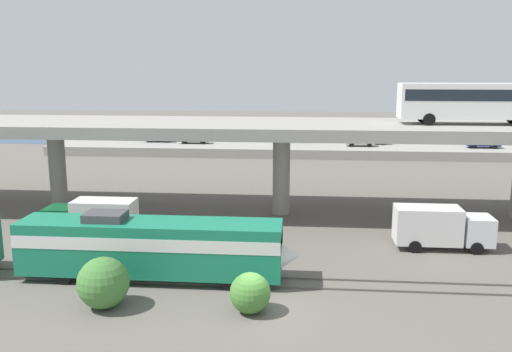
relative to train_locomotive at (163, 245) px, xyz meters
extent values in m
plane|color=#605B54|center=(6.50, -4.00, -2.19)|extent=(260.00, 260.00, 0.00)
cube|color=#59544C|center=(6.50, -0.73, -2.13)|extent=(110.00, 0.12, 0.12)
cube|color=#59544C|center=(6.50, 0.73, -2.13)|extent=(110.00, 0.12, 0.12)
cube|color=#197A56|center=(-0.80, 0.00, -0.11)|extent=(16.04, 3.00, 3.20)
cube|color=white|center=(-0.80, 0.00, 0.46)|extent=(16.04, 3.04, 0.77)
cone|color=white|center=(7.22, 0.00, -0.43)|extent=(2.19, 2.85, 2.85)
cube|color=black|center=(5.58, 0.00, 0.78)|extent=(2.19, 2.70, 1.02)
cube|color=#3F3F42|center=(-3.54, 0.00, 1.74)|extent=(2.40, 1.80, 0.50)
cylinder|color=black|center=(4.21, 1.35, -1.71)|extent=(0.96, 0.18, 0.96)
cylinder|color=black|center=(4.21, -1.35, -1.71)|extent=(0.96, 0.18, 0.96)
cylinder|color=black|center=(-5.82, 1.35, -1.71)|extent=(0.96, 0.18, 0.96)
cylinder|color=black|center=(-5.82, -1.35, -1.71)|extent=(0.96, 0.18, 0.96)
cube|color=gray|center=(6.50, 16.00, 5.40)|extent=(96.00, 10.67, 1.00)
cylinder|color=gray|center=(-13.90, 16.00, 1.35)|extent=(1.50, 1.50, 7.09)
cylinder|color=gray|center=(6.50, 16.00, 1.35)|extent=(1.50, 1.50, 7.09)
cube|color=silver|center=(22.34, 15.95, 7.85)|extent=(12.00, 2.55, 2.90)
cube|color=black|center=(22.34, 15.95, 8.37)|extent=(11.52, 2.59, 0.93)
cube|color=black|center=(16.39, 15.95, 8.20)|extent=(0.08, 2.30, 1.74)
cylinder|color=black|center=(18.62, 14.74, 6.40)|extent=(1.00, 0.26, 1.00)
cylinder|color=black|center=(18.62, 17.16, 6.40)|extent=(1.00, 0.26, 1.00)
cylinder|color=black|center=(26.06, 17.16, 6.40)|extent=(1.00, 0.26, 1.00)
cube|color=#0C4C26|center=(-9.93, 7.44, -0.75)|extent=(2.00, 2.30, 2.00)
cube|color=silver|center=(-6.43, 7.44, -0.45)|extent=(4.60, 2.30, 2.60)
cylinder|color=black|center=(-9.64, 6.35, -1.75)|extent=(0.88, 0.28, 0.88)
cylinder|color=black|center=(-9.64, 8.53, -1.75)|extent=(0.88, 0.28, 0.88)
cylinder|color=black|center=(-5.43, 6.35, -1.75)|extent=(0.88, 0.28, 0.88)
cylinder|color=black|center=(-5.43, 8.53, -1.75)|extent=(0.88, 0.28, 0.88)
cube|color=silver|center=(20.84, 7.44, -0.75)|extent=(2.00, 2.30, 2.00)
cube|color=silver|center=(17.34, 7.44, -0.45)|extent=(4.60, 2.30, 2.60)
cylinder|color=black|center=(20.55, 8.53, -1.75)|extent=(0.88, 0.28, 0.88)
cylinder|color=black|center=(20.55, 6.35, -1.75)|extent=(0.88, 0.28, 0.88)
cylinder|color=black|center=(16.34, 8.53, -1.75)|extent=(0.88, 0.28, 0.88)
cylinder|color=black|center=(16.34, 6.35, -1.75)|extent=(0.88, 0.28, 0.88)
cube|color=gray|center=(6.50, 51.00, -1.53)|extent=(71.73, 12.68, 1.33)
cube|color=#9E998C|center=(16.62, 49.23, -0.19)|extent=(4.13, 1.75, 0.70)
cube|color=#1E232B|center=(16.41, 49.23, 0.40)|extent=(1.82, 1.54, 0.48)
cylinder|color=black|center=(17.90, 50.06, -0.54)|extent=(0.64, 0.20, 0.64)
cylinder|color=black|center=(17.90, 48.40, -0.54)|extent=(0.64, 0.20, 0.64)
cylinder|color=black|center=(15.34, 50.06, -0.54)|extent=(0.64, 0.20, 0.64)
cylinder|color=black|center=(15.34, 48.40, -0.54)|extent=(0.64, 0.20, 0.64)
cube|color=navy|center=(-13.93, 51.26, -0.19)|extent=(4.34, 1.88, 0.70)
cube|color=#1E232B|center=(-13.72, 51.26, 0.40)|extent=(1.91, 1.66, 0.48)
cylinder|color=black|center=(-15.28, 50.36, -0.54)|extent=(0.64, 0.20, 0.64)
cylinder|color=black|center=(-15.28, 52.15, -0.54)|extent=(0.64, 0.20, 0.64)
cylinder|color=black|center=(-12.59, 50.36, -0.54)|extent=(0.64, 0.20, 0.64)
cylinder|color=black|center=(-12.59, 52.15, -0.54)|extent=(0.64, 0.20, 0.64)
cube|color=#515459|center=(-8.12, 50.01, -0.19)|extent=(4.51, 1.74, 0.70)
cube|color=#1E232B|center=(-8.35, 50.01, 0.40)|extent=(1.99, 1.53, 0.48)
cylinder|color=black|center=(-6.72, 50.84, -0.54)|extent=(0.64, 0.20, 0.64)
cylinder|color=black|center=(-6.72, 49.19, -0.54)|extent=(0.64, 0.20, 0.64)
cylinder|color=black|center=(-9.52, 50.84, -0.54)|extent=(0.64, 0.20, 0.64)
cylinder|color=black|center=(-9.52, 49.19, -0.54)|extent=(0.64, 0.20, 0.64)
cube|color=navy|center=(7.38, 52.79, -0.19)|extent=(4.62, 1.88, 0.70)
cube|color=#1E232B|center=(7.15, 52.79, 0.40)|extent=(2.03, 1.65, 0.48)
cylinder|color=black|center=(8.81, 53.68, -0.54)|extent=(0.64, 0.20, 0.64)
cylinder|color=black|center=(8.81, 51.89, -0.54)|extent=(0.64, 0.20, 0.64)
cylinder|color=black|center=(5.95, 53.68, -0.54)|extent=(0.64, 0.20, 0.64)
cylinder|color=black|center=(5.95, 51.89, -0.54)|extent=(0.64, 0.20, 0.64)
cube|color=silver|center=(-19.03, 52.84, -0.19)|extent=(4.02, 1.74, 0.70)
cube|color=#1E232B|center=(-19.23, 52.84, 0.40)|extent=(1.77, 1.53, 0.48)
cylinder|color=black|center=(-17.78, 53.67, -0.54)|extent=(0.64, 0.20, 0.64)
cylinder|color=black|center=(-17.78, 52.02, -0.54)|extent=(0.64, 0.20, 0.64)
cylinder|color=black|center=(-20.28, 53.67, -0.54)|extent=(0.64, 0.20, 0.64)
cylinder|color=black|center=(-20.28, 52.02, -0.54)|extent=(0.64, 0.20, 0.64)
cube|color=navy|center=(33.97, 49.07, -0.19)|extent=(4.58, 1.86, 0.70)
cube|color=#1E232B|center=(33.74, 49.07, 0.40)|extent=(2.01, 1.64, 0.48)
cylinder|color=black|center=(35.39, 49.95, -0.54)|extent=(0.64, 0.20, 0.64)
cylinder|color=black|center=(35.39, 48.18, -0.54)|extent=(0.64, 0.20, 0.64)
cylinder|color=black|center=(32.55, 49.95, -0.54)|extent=(0.64, 0.20, 0.64)
cylinder|color=black|center=(32.55, 48.18, -0.54)|extent=(0.64, 0.20, 0.64)
cube|color=#B7B7BC|center=(18.81, 51.66, -0.19)|extent=(4.30, 1.87, 0.70)
cube|color=#1E232B|center=(19.02, 51.66, 0.40)|extent=(1.89, 1.65, 0.48)
cylinder|color=black|center=(17.47, 50.78, -0.54)|extent=(0.64, 0.20, 0.64)
cylinder|color=black|center=(17.47, 52.55, -0.54)|extent=(0.64, 0.20, 0.64)
cylinder|color=black|center=(20.14, 50.78, -0.54)|extent=(0.64, 0.20, 0.64)
cylinder|color=black|center=(20.14, 52.55, -0.54)|extent=(0.64, 0.20, 0.64)
cube|color=navy|center=(6.50, 74.00, -2.19)|extent=(140.00, 36.00, 0.01)
sphere|color=#427A37|center=(-2.25, -4.19, -0.78)|extent=(2.82, 2.82, 2.82)
sphere|color=#447E33|center=(5.73, -4.12, -1.09)|extent=(2.19, 2.19, 2.19)
camera|label=1|loc=(8.43, -31.22, 10.75)|focal=38.46mm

